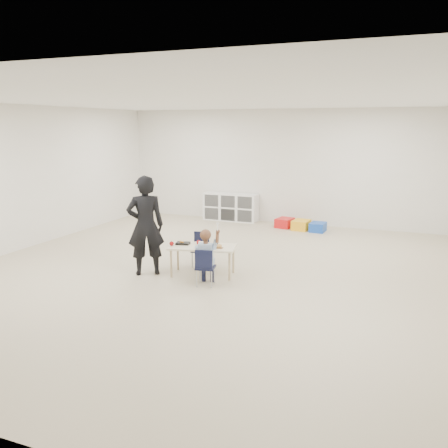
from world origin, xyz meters
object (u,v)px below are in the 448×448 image
at_px(child, 205,256).
at_px(adult, 145,226).
at_px(cubby_shelf, 231,207).
at_px(chair_near, 206,267).
at_px(table, 203,260).

xyz_separation_m(child, adult, (-1.13, 0.16, 0.35)).
xyz_separation_m(child, cubby_shelf, (-1.46, 4.86, -0.11)).
distance_m(chair_near, child, 0.17).
height_order(chair_near, cubby_shelf, cubby_shelf).
distance_m(table, child, 0.55).
bearing_deg(table, adult, -173.79).
bearing_deg(adult, cubby_shelf, -119.95).
relative_size(table, child, 1.25).
bearing_deg(adult, chair_near, 138.18).
bearing_deg(cubby_shelf, child, -73.34).
xyz_separation_m(table, chair_near, (0.25, -0.45, 0.04)).
height_order(table, cubby_shelf, cubby_shelf).
bearing_deg(chair_near, cubby_shelf, 94.65).
distance_m(cubby_shelf, adult, 4.74).
relative_size(table, chair_near, 1.97).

